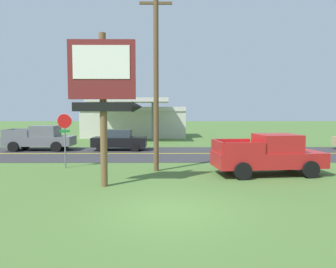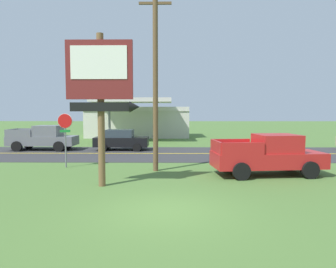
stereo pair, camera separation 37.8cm
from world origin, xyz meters
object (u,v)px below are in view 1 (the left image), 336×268
gas_station (135,121)px  car_black_mid_lane (119,140)px  motel_sign (104,85)px  pickup_red_parked_on_lawn (269,155)px  stop_sign (65,131)px  utility_pole (156,70)px  pickup_grey_on_road (41,138)px

gas_station → car_black_mid_lane: 13.24m
motel_sign → car_black_mid_lane: size_ratio=1.47×
motel_sign → pickup_red_parked_on_lawn: bearing=18.2°
car_black_mid_lane → stop_sign: bearing=-103.3°
stop_sign → pickup_red_parked_on_lawn: size_ratio=0.55×
utility_pole → gas_station: 22.17m
utility_pole → stop_sign: bearing=169.6°
pickup_red_parked_on_lawn → pickup_grey_on_road: same height
pickup_grey_on_road → pickup_red_parked_on_lawn: bearing=-32.6°
gas_station → pickup_grey_on_road: 14.57m
pickup_grey_on_road → motel_sign: bearing=-58.3°
pickup_red_parked_on_lawn → pickup_grey_on_road: (-14.83, 9.48, 0.00)m
stop_sign → utility_pole: 5.95m
utility_pole → pickup_grey_on_road: size_ratio=1.87×
utility_pole → pickup_grey_on_road: bearing=137.7°
motel_sign → gas_station: bearing=92.9°
gas_station → car_black_mid_lane: (0.05, -13.19, -1.11)m
pickup_grey_on_road → car_black_mid_lane: bearing=0.0°
stop_sign → car_black_mid_lane: stop_sign is taller
stop_sign → pickup_grey_on_road: bearing=119.9°
utility_pole → pickup_red_parked_on_lawn: (5.49, -0.98, -4.20)m
motel_sign → car_black_mid_lane: bearing=95.8°
utility_pole → pickup_red_parked_on_lawn: bearing=-10.1°
motel_sign → utility_pole: utility_pole is taller
pickup_red_parked_on_lawn → motel_sign: bearing=-161.8°
stop_sign → gas_station: bearing=85.2°
stop_sign → utility_pole: utility_pole is taller
motel_sign → car_black_mid_lane: motel_sign is taller
motel_sign → pickup_grey_on_road: size_ratio=1.19×
motel_sign → pickup_grey_on_road: 14.37m
gas_station → pickup_grey_on_road: size_ratio=2.31×
pickup_grey_on_road → car_black_mid_lane: pickup_grey_on_road is taller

